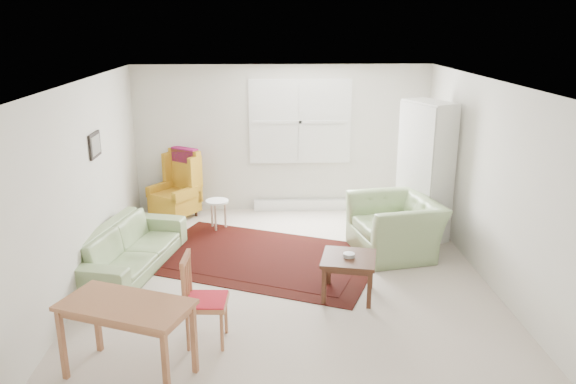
{
  "coord_description": "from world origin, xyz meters",
  "views": [
    {
      "loc": [
        -0.27,
        -6.66,
        3.17
      ],
      "look_at": [
        0.0,
        0.3,
        1.05
      ],
      "focal_mm": 35.0,
      "sensor_mm": 36.0,
      "label": 1
    }
  ],
  "objects_px": {
    "stool": "(218,214)",
    "desk_chair": "(206,300)",
    "armchair": "(396,221)",
    "sofa": "(129,239)",
    "wingback_chair": "(174,185)",
    "coffee_table": "(348,276)",
    "cabinet": "(425,171)",
    "desk": "(129,340)"
  },
  "relations": [
    {
      "from": "armchair",
      "to": "stool",
      "type": "relative_size",
      "value": 2.55
    },
    {
      "from": "desk_chair",
      "to": "stool",
      "type": "bearing_deg",
      "value": 5.8
    },
    {
      "from": "wingback_chair",
      "to": "armchair",
      "type": "bearing_deg",
      "value": 9.36
    },
    {
      "from": "armchair",
      "to": "desk_chair",
      "type": "relative_size",
      "value": 1.28
    },
    {
      "from": "sofa",
      "to": "desk",
      "type": "height_order",
      "value": "sofa"
    },
    {
      "from": "desk_chair",
      "to": "cabinet",
      "type": "bearing_deg",
      "value": -43.0
    },
    {
      "from": "armchair",
      "to": "desk",
      "type": "distance_m",
      "value": 4.17
    },
    {
      "from": "armchair",
      "to": "wingback_chair",
      "type": "bearing_deg",
      "value": -127.47
    },
    {
      "from": "stool",
      "to": "cabinet",
      "type": "bearing_deg",
      "value": -7.5
    },
    {
      "from": "desk",
      "to": "desk_chair",
      "type": "xyz_separation_m",
      "value": [
        0.66,
        0.55,
        0.11
      ]
    },
    {
      "from": "stool",
      "to": "desk_chair",
      "type": "distance_m",
      "value": 3.33
    },
    {
      "from": "wingback_chair",
      "to": "cabinet",
      "type": "distance_m",
      "value": 4.07
    },
    {
      "from": "stool",
      "to": "sofa",
      "type": "bearing_deg",
      "value": -125.12
    },
    {
      "from": "stool",
      "to": "armchair",
      "type": "bearing_deg",
      "value": -22.24
    },
    {
      "from": "armchair",
      "to": "sofa",
      "type": "bearing_deg",
      "value": -95.09
    },
    {
      "from": "coffee_table",
      "to": "cabinet",
      "type": "xyz_separation_m",
      "value": [
        1.41,
        1.95,
        0.78
      ]
    },
    {
      "from": "cabinet",
      "to": "desk_chair",
      "type": "height_order",
      "value": "cabinet"
    },
    {
      "from": "coffee_table",
      "to": "desk",
      "type": "xyz_separation_m",
      "value": [
        -2.25,
        -1.5,
        0.12
      ]
    },
    {
      "from": "stool",
      "to": "desk",
      "type": "height_order",
      "value": "desk"
    },
    {
      "from": "desk",
      "to": "coffee_table",
      "type": "bearing_deg",
      "value": 33.75
    },
    {
      "from": "coffee_table",
      "to": "desk",
      "type": "distance_m",
      "value": 2.7
    },
    {
      "from": "armchair",
      "to": "coffee_table",
      "type": "relative_size",
      "value": 1.96
    },
    {
      "from": "cabinet",
      "to": "desk",
      "type": "xyz_separation_m",
      "value": [
        -3.66,
        -3.45,
        -0.66
      ]
    },
    {
      "from": "stool",
      "to": "desk_chair",
      "type": "xyz_separation_m",
      "value": [
        0.16,
        -3.31,
        0.24
      ]
    },
    {
      "from": "sofa",
      "to": "desk",
      "type": "xyz_separation_m",
      "value": [
        0.54,
        -2.39,
        -0.04
      ]
    },
    {
      "from": "desk",
      "to": "desk_chair",
      "type": "relative_size",
      "value": 1.23
    },
    {
      "from": "wingback_chair",
      "to": "coffee_table",
      "type": "xyz_separation_m",
      "value": [
        2.51,
        -2.93,
        -0.32
      ]
    },
    {
      "from": "wingback_chair",
      "to": "desk_chair",
      "type": "xyz_separation_m",
      "value": [
        0.92,
        -3.88,
        -0.09
      ]
    },
    {
      "from": "stool",
      "to": "desk_chair",
      "type": "relative_size",
      "value": 0.5
    },
    {
      "from": "sofa",
      "to": "coffee_table",
      "type": "bearing_deg",
      "value": -94.62
    },
    {
      "from": "wingback_chair",
      "to": "stool",
      "type": "xyz_separation_m",
      "value": [
        0.76,
        -0.57,
        -0.33
      ]
    },
    {
      "from": "cabinet",
      "to": "desk",
      "type": "bearing_deg",
      "value": -160.09
    },
    {
      "from": "coffee_table",
      "to": "stool",
      "type": "distance_m",
      "value": 2.94
    },
    {
      "from": "coffee_table",
      "to": "sofa",
      "type": "bearing_deg",
      "value": 162.38
    },
    {
      "from": "wingback_chair",
      "to": "coffee_table",
      "type": "bearing_deg",
      "value": -14.19
    },
    {
      "from": "armchair",
      "to": "desk",
      "type": "height_order",
      "value": "armchair"
    },
    {
      "from": "coffee_table",
      "to": "desk_chair",
      "type": "bearing_deg",
      "value": -149.01
    },
    {
      "from": "desk_chair",
      "to": "desk",
      "type": "bearing_deg",
      "value": 132.69
    },
    {
      "from": "cabinet",
      "to": "stool",
      "type": "bearing_deg",
      "value": 149.13
    },
    {
      "from": "stool",
      "to": "desk",
      "type": "bearing_deg",
      "value": -97.33
    },
    {
      "from": "armchair",
      "to": "coffee_table",
      "type": "xyz_separation_m",
      "value": [
        -0.85,
        -1.3,
        -0.22
      ]
    },
    {
      "from": "wingback_chair",
      "to": "desk",
      "type": "xyz_separation_m",
      "value": [
        0.26,
        -4.43,
        -0.2
      ]
    }
  ]
}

